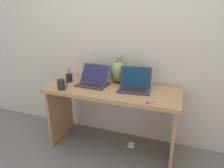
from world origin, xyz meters
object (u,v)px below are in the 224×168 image
at_px(laptop_right, 135,84).
at_px(power_brick, 131,145).
at_px(scissors, 150,102).
at_px(green_vase, 119,71).
at_px(coffee_mug, 61,84).
at_px(laptop_left, 94,80).
at_px(pen_cup, 69,78).

xyz_separation_m(laptop_right, power_brick, (-0.02, 0.01, -0.78)).
bearing_deg(power_brick, laptop_right, -42.49).
distance_m(laptop_right, scissors, 0.35).
bearing_deg(green_vase, scissors, -44.98).
relative_size(green_vase, power_brick, 4.33).
height_order(green_vase, coffee_mug, green_vase).
relative_size(laptop_left, pen_cup, 1.89).
bearing_deg(laptop_right, scissors, -52.94).
height_order(coffee_mug, power_brick, coffee_mug).
height_order(laptop_left, pen_cup, laptop_left).
bearing_deg(green_vase, power_brick, -34.55).
height_order(laptop_left, green_vase, green_vase).
distance_m(laptop_left, scissors, 0.73).
distance_m(coffee_mug, power_brick, 1.08).
relative_size(laptop_left, scissors, 2.60).
height_order(laptop_right, power_brick, laptop_right).
distance_m(laptop_right, coffee_mug, 0.77).
bearing_deg(laptop_right, coffee_mug, -159.81).
distance_m(pen_cup, power_brick, 1.08).
bearing_deg(laptop_right, laptop_left, -178.41).
height_order(coffee_mug, scissors, coffee_mug).
bearing_deg(laptop_left, scissors, -21.49).
height_order(green_vase, pen_cup, green_vase).
bearing_deg(scissors, power_brick, 127.67).
xyz_separation_m(laptop_left, coffee_mug, (-0.25, -0.25, -0.00)).
xyz_separation_m(laptop_right, scissors, (0.21, -0.28, -0.06)).
xyz_separation_m(laptop_right, coffee_mug, (-0.72, -0.26, -0.01)).
bearing_deg(laptop_left, power_brick, 3.50).
bearing_deg(laptop_left, laptop_right, 1.59).
height_order(pen_cup, power_brick, pen_cup).
relative_size(pen_cup, power_brick, 2.62).
distance_m(green_vase, pen_cup, 0.58).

